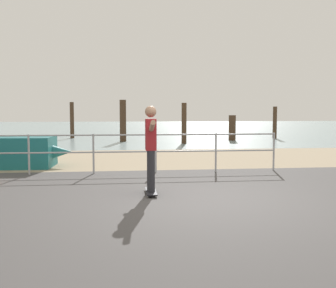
# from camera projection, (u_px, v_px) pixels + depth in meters

# --- Properties ---
(ground_plane) EXTENTS (24.00, 10.00, 0.04)m
(ground_plane) POSITION_uv_depth(u_px,v_px,m) (223.00, 217.00, 6.27)
(ground_plane) COLOR #474444
(ground_plane) RESTS_ON ground
(beach_strip) EXTENTS (24.00, 6.00, 0.04)m
(beach_strip) POSITION_uv_depth(u_px,v_px,m) (164.00, 158.00, 14.18)
(beach_strip) COLOR tan
(beach_strip) RESTS_ON ground
(sea_surface) EXTENTS (72.00, 50.00, 0.04)m
(sea_surface) POSITION_uv_depth(u_px,v_px,m) (134.00, 128.00, 41.89)
(sea_surface) COLOR #849EA3
(sea_surface) RESTS_ON ground
(railing_fence) EXTENTS (11.37, 0.05, 1.05)m
(railing_fence) POSITION_uv_depth(u_px,v_px,m) (61.00, 148.00, 10.40)
(railing_fence) COLOR #9EA0A5
(railing_fence) RESTS_ON ground
(skateboard) EXTENTS (0.21, 0.80, 0.08)m
(skateboard) POSITION_uv_depth(u_px,v_px,m) (151.00, 192.00, 7.93)
(skateboard) COLOR black
(skateboard) RESTS_ON ground
(skateboarder) EXTENTS (0.22, 1.45, 1.65)m
(skateboarder) POSITION_uv_depth(u_px,v_px,m) (151.00, 143.00, 7.85)
(skateboarder) COLOR #26262B
(skateboarder) RESTS_ON skateboard
(groyne_post_0) EXTENTS (0.24, 0.24, 2.20)m
(groyne_post_0) POSITION_uv_depth(u_px,v_px,m) (72.00, 120.00, 24.64)
(groyne_post_0) COLOR #422D1E
(groyne_post_0) RESTS_ON ground
(groyne_post_1) EXTENTS (0.34, 0.34, 2.26)m
(groyne_post_1) POSITION_uv_depth(u_px,v_px,m) (123.00, 121.00, 21.87)
(groyne_post_1) COLOR #422D1E
(groyne_post_1) RESTS_ON ground
(groyne_post_2) EXTENTS (0.25, 0.25, 2.07)m
(groyne_post_2) POSITION_uv_depth(u_px,v_px,m) (184.00, 123.00, 20.45)
(groyne_post_2) COLOR #422D1E
(groyne_post_2) RESTS_ON ground
(groyne_post_3) EXTENTS (0.39, 0.39, 1.43)m
(groyne_post_3) POSITION_uv_depth(u_px,v_px,m) (232.00, 128.00, 22.72)
(groyne_post_3) COLOR #422D1E
(groyne_post_3) RESTS_ON ground
(groyne_post_4) EXTENTS (0.24, 0.24, 1.93)m
(groyne_post_4) POSITION_uv_depth(u_px,v_px,m) (275.00, 123.00, 24.47)
(groyne_post_4) COLOR #422D1E
(groyne_post_4) RESTS_ON ground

